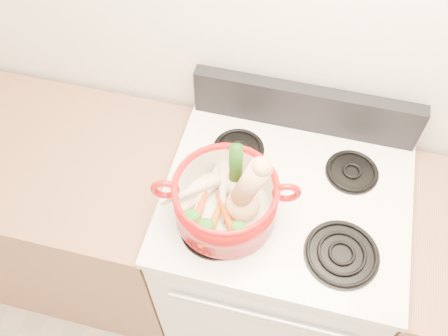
% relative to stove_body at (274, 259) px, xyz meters
% --- Properties ---
extents(wall_back, '(3.50, 0.02, 2.60)m').
position_rel_stove_body_xyz_m(wall_back, '(0.00, 0.35, 0.84)').
color(wall_back, silver).
rests_on(wall_back, floor).
extents(stove_body, '(0.76, 0.65, 0.92)m').
position_rel_stove_body_xyz_m(stove_body, '(0.00, 0.00, 0.00)').
color(stove_body, silver).
rests_on(stove_body, floor).
extents(cooktop, '(0.78, 0.67, 0.03)m').
position_rel_stove_body_xyz_m(cooktop, '(0.00, 0.00, 0.47)').
color(cooktop, white).
rests_on(cooktop, stove_body).
extents(control_backsplash, '(0.76, 0.05, 0.18)m').
position_rel_stove_body_xyz_m(control_backsplash, '(0.00, 0.30, 0.58)').
color(control_backsplash, black).
rests_on(control_backsplash, cooktop).
extents(oven_handle, '(0.60, 0.02, 0.02)m').
position_rel_stove_body_xyz_m(oven_handle, '(0.00, -0.34, 0.32)').
color(oven_handle, silver).
rests_on(oven_handle, stove_body).
extents(counter_left, '(1.36, 0.65, 0.90)m').
position_rel_stove_body_xyz_m(counter_left, '(-1.07, 0.00, -0.01)').
color(counter_left, '#8F6043').
rests_on(counter_left, floor).
extents(burner_front_left, '(0.22, 0.22, 0.02)m').
position_rel_stove_body_xyz_m(burner_front_left, '(-0.19, -0.16, 0.50)').
color(burner_front_left, black).
rests_on(burner_front_left, cooktop).
extents(burner_front_right, '(0.22, 0.22, 0.02)m').
position_rel_stove_body_xyz_m(burner_front_right, '(0.19, -0.16, 0.50)').
color(burner_front_right, black).
rests_on(burner_front_right, cooktop).
extents(burner_back_left, '(0.17, 0.17, 0.02)m').
position_rel_stove_body_xyz_m(burner_back_left, '(-0.19, 0.14, 0.50)').
color(burner_back_left, black).
rests_on(burner_back_left, cooktop).
extents(burner_back_right, '(0.17, 0.17, 0.02)m').
position_rel_stove_body_xyz_m(burner_back_right, '(0.19, 0.14, 0.50)').
color(burner_back_right, black).
rests_on(burner_back_right, cooktop).
extents(dutch_oven, '(0.37, 0.37, 0.15)m').
position_rel_stove_body_xyz_m(dutch_oven, '(-0.17, -0.11, 0.58)').
color(dutch_oven, '#9D0A0A').
rests_on(dutch_oven, burner_front_left).
extents(pot_handle_left, '(0.09, 0.04, 0.09)m').
position_rel_stove_body_xyz_m(pot_handle_left, '(-0.34, -0.15, 0.64)').
color(pot_handle_left, '#9D0A0A').
rests_on(pot_handle_left, dutch_oven).
extents(pot_handle_right, '(0.09, 0.04, 0.09)m').
position_rel_stove_body_xyz_m(pot_handle_right, '(-0.00, -0.08, 0.64)').
color(pot_handle_right, '#9D0A0A').
rests_on(pot_handle_right, dutch_oven).
extents(squash, '(0.20, 0.14, 0.28)m').
position_rel_stove_body_xyz_m(squash, '(-0.12, -0.12, 0.67)').
color(squash, '#E0A872').
rests_on(squash, dutch_oven).
extents(leek, '(0.05, 0.07, 0.25)m').
position_rel_stove_body_xyz_m(leek, '(-0.16, -0.07, 0.66)').
color(leek, silver).
rests_on(leek, dutch_oven).
extents(ginger, '(0.10, 0.08, 0.05)m').
position_rel_stove_body_xyz_m(ginger, '(-0.16, -0.05, 0.56)').
color(ginger, '#D2B181').
rests_on(ginger, dutch_oven).
extents(parsnip_0, '(0.10, 0.24, 0.07)m').
position_rel_stove_body_xyz_m(parsnip_0, '(-0.24, -0.08, 0.57)').
color(parsnip_0, beige).
rests_on(parsnip_0, dutch_oven).
extents(parsnip_1, '(0.15, 0.20, 0.06)m').
position_rel_stove_body_xyz_m(parsnip_1, '(-0.23, -0.08, 0.57)').
color(parsnip_1, beige).
rests_on(parsnip_1, dutch_oven).
extents(parsnip_2, '(0.08, 0.19, 0.06)m').
position_rel_stove_body_xyz_m(parsnip_2, '(-0.19, -0.08, 0.58)').
color(parsnip_2, beige).
rests_on(parsnip_2, dutch_oven).
extents(parsnip_3, '(0.18, 0.15, 0.06)m').
position_rel_stove_body_xyz_m(parsnip_3, '(-0.28, -0.11, 0.58)').
color(parsnip_3, beige).
rests_on(parsnip_3, dutch_oven).
extents(carrot_0, '(0.05, 0.18, 0.05)m').
position_rel_stove_body_xyz_m(carrot_0, '(-0.19, -0.18, 0.56)').
color(carrot_0, '#CE5B0A').
rests_on(carrot_0, dutch_oven).
extents(carrot_1, '(0.05, 0.17, 0.05)m').
position_rel_stove_body_xyz_m(carrot_1, '(-0.24, -0.15, 0.56)').
color(carrot_1, '#DE4E0B').
rests_on(carrot_1, dutch_oven).
extents(carrot_2, '(0.13, 0.16, 0.05)m').
position_rel_stove_body_xyz_m(carrot_2, '(-0.15, -0.17, 0.57)').
color(carrot_2, '#BD3509').
rests_on(carrot_2, dutch_oven).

